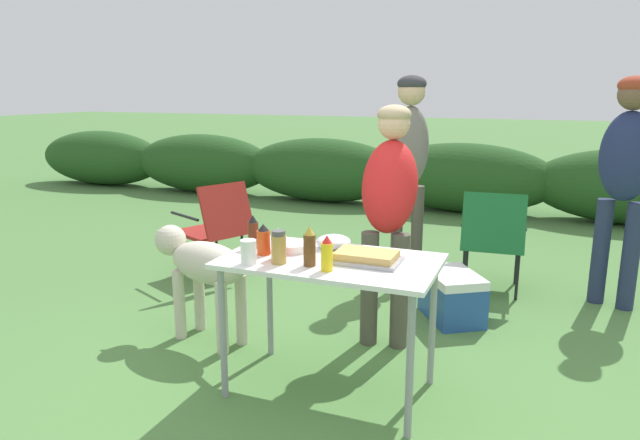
% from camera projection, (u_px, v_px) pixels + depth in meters
% --- Properties ---
extents(ground_plane, '(60.00, 60.00, 0.00)m').
position_uv_depth(ground_plane, '(330.00, 389.00, 3.09)').
color(ground_plane, '#4C7A3D').
extents(shrub_hedge, '(14.40, 0.90, 0.91)m').
position_uv_depth(shrub_hedge, '(463.00, 178.00, 7.49)').
color(shrub_hedge, '#234C1E').
rests_on(shrub_hedge, ground).
extents(folding_table, '(1.10, 0.64, 0.74)m').
position_uv_depth(folding_table, '(330.00, 273.00, 2.94)').
color(folding_table, white).
rests_on(folding_table, ground).
extents(food_tray, '(0.34, 0.23, 0.06)m').
position_uv_depth(food_tray, '(366.00, 257.00, 2.86)').
color(food_tray, '#9E9EA3').
rests_on(food_tray, folding_table).
extents(plate_stack, '(0.20, 0.20, 0.04)m').
position_uv_depth(plate_stack, '(292.00, 246.00, 3.07)').
color(plate_stack, white).
rests_on(plate_stack, folding_table).
extents(mixing_bowl, '(0.19, 0.19, 0.08)m').
position_uv_depth(mixing_bowl, '(333.00, 242.00, 3.10)').
color(mixing_bowl, silver).
rests_on(mixing_bowl, folding_table).
extents(paper_cup_stack, '(0.08, 0.08, 0.12)m').
position_uv_depth(paper_cup_stack, '(249.00, 252.00, 2.82)').
color(paper_cup_stack, white).
rests_on(paper_cup_stack, folding_table).
extents(hot_sauce_bottle, '(0.07, 0.07, 0.16)m').
position_uv_depth(hot_sauce_bottle, '(264.00, 240.00, 2.98)').
color(hot_sauce_bottle, '#CC4214').
rests_on(hot_sauce_bottle, folding_table).
extents(spice_jar, '(0.08, 0.08, 0.17)m').
position_uv_depth(spice_jar, '(279.00, 247.00, 2.83)').
color(spice_jar, '#B2893D').
rests_on(spice_jar, folding_table).
extents(bbq_sauce_bottle, '(0.06, 0.06, 0.18)m').
position_uv_depth(bbq_sauce_bottle, '(253.00, 232.00, 3.11)').
color(bbq_sauce_bottle, '#562314').
rests_on(bbq_sauce_bottle, folding_table).
extents(beer_bottle, '(0.06, 0.06, 0.20)m').
position_uv_depth(beer_bottle, '(310.00, 247.00, 2.79)').
color(beer_bottle, brown).
rests_on(beer_bottle, folding_table).
extents(mustard_bottle, '(0.06, 0.06, 0.18)m').
position_uv_depth(mustard_bottle, '(327.00, 254.00, 2.71)').
color(mustard_bottle, yellow).
rests_on(mustard_bottle, folding_table).
extents(ketchup_bottle, '(0.07, 0.07, 0.16)m').
position_uv_depth(ketchup_bottle, '(278.00, 244.00, 2.91)').
color(ketchup_bottle, red).
rests_on(ketchup_bottle, folding_table).
extents(standing_person_in_navy_coat, '(0.39, 0.49, 1.50)m').
position_uv_depth(standing_person_in_navy_coat, '(389.00, 198.00, 3.53)').
color(standing_person_in_navy_coat, '#4C473D').
rests_on(standing_person_in_navy_coat, ground).
extents(standing_person_in_dark_puffer, '(0.45, 0.39, 1.68)m').
position_uv_depth(standing_person_in_dark_puffer, '(626.00, 168.00, 4.07)').
color(standing_person_in_dark_puffer, '#232D4C').
rests_on(standing_person_in_dark_puffer, ground).
extents(standing_person_in_olive_jacket, '(0.34, 0.26, 1.70)m').
position_uv_depth(standing_person_in_olive_jacket, '(410.00, 151.00, 4.67)').
color(standing_person_in_olive_jacket, '#4C473D').
rests_on(standing_person_in_olive_jacket, ground).
extents(dog, '(0.93, 0.40, 0.72)m').
position_uv_depth(dog, '(202.00, 266.00, 3.62)').
color(dog, beige).
rests_on(dog, ground).
extents(camp_chair_green_behind_table, '(0.73, 0.67, 0.83)m').
position_uv_depth(camp_chair_green_behind_table, '(216.00, 225.00, 4.82)').
color(camp_chair_green_behind_table, maroon).
rests_on(camp_chair_green_behind_table, ground).
extents(camp_chair_near_hedge, '(0.51, 0.62, 0.83)m').
position_uv_depth(camp_chair_near_hedge, '(493.00, 237.00, 4.44)').
color(camp_chair_near_hedge, '#19602D').
rests_on(camp_chair_near_hedge, ground).
extents(cooler_box, '(0.53, 0.58, 0.34)m').
position_uv_depth(cooler_box, '(452.00, 296.00, 4.00)').
color(cooler_box, '#234C93').
rests_on(cooler_box, ground).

